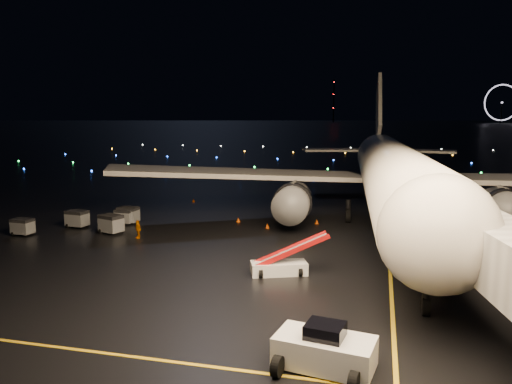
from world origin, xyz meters
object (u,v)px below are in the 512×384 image
baggage_cart_3 (128,215)px  baggage_cart_4 (23,227)px  pushback_tug (325,346)px  belt_loader (279,255)px  airliner (392,139)px  baggage_cart_1 (111,224)px  baggage_cart_0 (124,217)px  crew_c (138,229)px  baggage_cart_2 (77,219)px

baggage_cart_3 → baggage_cart_4: 10.65m
pushback_tug → belt_loader: belt_loader is taller
airliner → belt_loader: (-8.27, -22.70, -7.75)m
airliner → baggage_cart_3: bearing=-165.3°
pushback_tug → baggage_cart_3: bearing=142.2°
baggage_cart_1 → baggage_cart_3: 4.77m
airliner → belt_loader: 25.37m
airliner → baggage_cart_0: size_ratio=34.14×
pushback_tug → baggage_cart_0: (-24.76, 26.23, -0.29)m
baggage_cart_4 → baggage_cart_0: bearing=47.0°
airliner → crew_c: (-23.77, -15.11, -8.34)m
pushback_tug → baggage_cart_1: (-23.92, 21.97, -0.15)m
pushback_tug → baggage_cart_1: 32.48m
baggage_cart_2 → baggage_cart_3: bearing=42.0°
baggage_cart_2 → baggage_cart_4: baggage_cart_2 is taller
crew_c → baggage_cart_4: 11.83m
airliner → baggage_cart_4: 40.14m
baggage_cart_4 → crew_c: bearing=11.3°
baggage_cart_1 → baggage_cart_3: baggage_cart_1 is taller
baggage_cart_2 → baggage_cart_4: size_ratio=1.09×
pushback_tug → baggage_cart_0: bearing=142.9°
baggage_cart_0 → baggage_cart_2: 4.89m
belt_loader → baggage_cart_3: bearing=124.8°
baggage_cart_3 → belt_loader: bearing=-32.8°
pushback_tug → baggage_cart_0: size_ratio=2.42×
baggage_cart_2 → baggage_cart_3: baggage_cart_2 is taller
baggage_cart_0 → baggage_cart_2: (-4.09, -2.68, 0.09)m
airliner → baggage_cart_0: bearing=-164.6°
baggage_cart_0 → baggage_cart_1: baggage_cart_1 is taller
baggage_cart_3 → baggage_cart_4: bearing=-133.5°
crew_c → baggage_cart_3: baggage_cart_3 is taller
baggage_cart_1 → belt_loader: bearing=-5.2°
crew_c → baggage_cart_1: 3.71m
crew_c → baggage_cart_3: (-4.17, 5.85, 0.01)m
baggage_cart_1 → crew_c: bearing=1.8°
baggage_cart_2 → airliner: bearing=26.8°
baggage_cart_2 → baggage_cart_1: bearing=-12.0°
crew_c → baggage_cart_2: baggage_cart_2 is taller
baggage_cart_2 → baggage_cart_3: (4.30, 3.15, -0.00)m
baggage_cart_2 → baggage_cart_4: 5.45m
airliner → baggage_cart_3: airliner is taller
baggage_cart_0 → baggage_cart_2: size_ratio=0.90×
pushback_tug → crew_c: 29.16m
belt_loader → baggage_cart_0: (-19.88, 12.97, -0.67)m
airliner → baggage_cart_2: 35.53m
pushback_tug → baggage_cart_2: 37.24m
crew_c → baggage_cart_1: size_ratio=0.79×
airliner → baggage_cart_0: airliner is taller
pushback_tug → baggage_cart_1: pushback_tug is taller
pushback_tug → baggage_cart_2: bearing=150.4°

